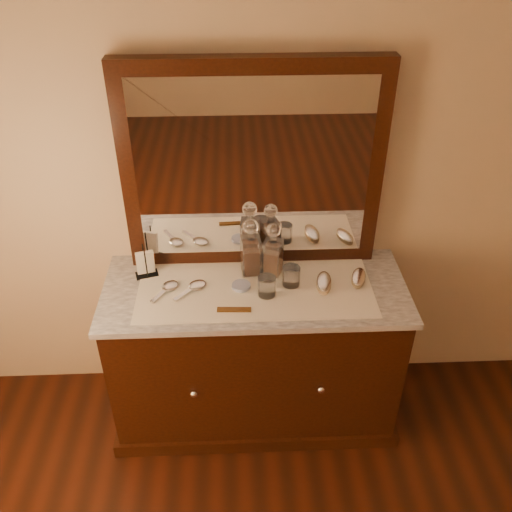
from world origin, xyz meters
The scene contains 18 objects.
dresser_cabinet centered at (0.00, 1.96, 0.41)m, with size 1.40×0.55×0.82m, color black.
dresser_plinth centered at (0.00, 1.96, 0.04)m, with size 1.46×0.59×0.08m, color black.
knob_left centered at (-0.30, 1.67, 0.45)m, with size 0.04×0.04×0.04m, color silver.
knob_right centered at (0.30, 1.67, 0.45)m, with size 0.04×0.04×0.04m, color silver.
marble_top centered at (0.00, 1.96, 0.83)m, with size 1.44×0.59×0.03m, color white.
mirror_frame centered at (0.00, 2.20, 1.35)m, with size 1.20×0.08×1.00m, color black.
mirror_glass centered at (0.00, 2.17, 1.35)m, with size 1.06×0.01×0.86m, color white.
lace_runner centered at (0.00, 1.94, 0.85)m, with size 1.10×0.45×0.00m, color white.
pin_dish centered at (-0.07, 1.96, 0.86)m, with size 0.09×0.09×0.02m, color white.
comb centered at (-0.10, 1.79, 0.86)m, with size 0.15×0.03×0.01m, color brown.
napkin_rack centered at (-0.52, 2.08, 0.91)m, with size 0.12×0.09×0.16m.
decanter_left centered at (-0.01, 2.08, 0.97)m, with size 0.10×0.10×0.30m.
decanter_right centered at (0.09, 2.07, 0.96)m, with size 0.11×0.11×0.28m.
brush_near centered at (0.32, 1.94, 0.88)m, with size 0.09×0.17×0.04m.
brush_far centered at (0.49, 1.98, 0.87)m, with size 0.10×0.16×0.04m.
hand_mirror_outer centered at (-0.41, 1.96, 0.86)m, with size 0.14×0.18×0.02m.
hand_mirror_inner centered at (-0.28, 1.96, 0.86)m, with size 0.17×0.17×0.02m.
tumblers centered at (0.11, 1.93, 0.90)m, with size 0.20×0.16×0.10m.
Camera 1 is at (-0.08, -0.07, 2.43)m, focal length 38.23 mm.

